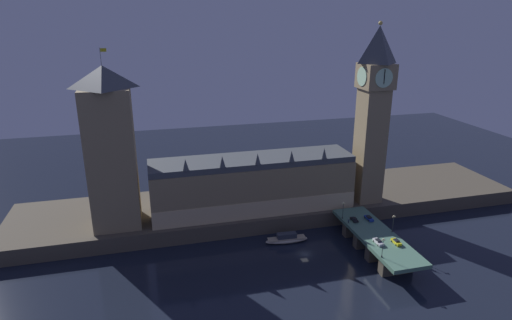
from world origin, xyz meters
TOP-DOWN VIEW (x-y plane):
  - ground_plane at (0.00, 0.00)m, footprint 400.00×400.00m
  - embankment at (0.00, 39.00)m, footprint 220.00×42.00m
  - parliament_hall at (-12.18, 30.25)m, footprint 82.33×19.85m
  - clock_tower at (37.93, 26.65)m, footprint 12.66×12.77m
  - victoria_tower at (-65.68, 30.05)m, footprint 17.44×17.44m
  - bridge at (25.43, -5.00)m, footprint 13.75×46.00m
  - car_northbound_lead at (22.41, 6.57)m, footprint 1.93×3.99m
  - car_northbound_trail at (22.41, -11.43)m, footprint 1.98×4.76m
  - car_southbound_lead at (28.46, -13.03)m, footprint 1.91×4.40m
  - car_southbound_trail at (28.46, 6.13)m, footprint 1.93×4.64m
  - pedestrian_far_rail at (19.38, 5.37)m, footprint 0.38×0.38m
  - street_lamp_near at (18.98, -19.72)m, footprint 1.34×0.60m
  - street_lamp_mid at (31.88, -5.00)m, footprint 1.34×0.60m
  - street_lamp_far at (18.98, 9.72)m, footprint 1.34×0.60m
  - boat_upstream at (-3.82, 9.85)m, footprint 16.78×4.93m

SIDE VIEW (x-z plane):
  - ground_plane at x=0.00m, z-range 0.00..0.00m
  - boat_upstream at x=-3.82m, z-range -0.53..3.42m
  - embankment at x=0.00m, z-range 0.00..6.24m
  - bridge at x=25.43m, z-range 1.14..8.56m
  - car_northbound_lead at x=22.41m, z-range 7.37..8.69m
  - car_southbound_trail at x=28.46m, z-range 7.37..8.77m
  - car_northbound_trail at x=22.41m, z-range 7.37..8.87m
  - car_southbound_lead at x=28.46m, z-range 7.37..8.90m
  - pedestrian_far_rail at x=19.38m, z-range 7.48..9.33m
  - street_lamp_mid at x=31.88m, z-range 8.26..14.97m
  - street_lamp_near at x=18.98m, z-range 8.28..15.22m
  - street_lamp_far at x=18.98m, z-range 8.29..15.28m
  - parliament_hall at x=-12.18m, z-range 3.99..30.63m
  - victoria_tower at x=-65.68m, z-range 3.38..69.62m
  - clock_tower at x=37.93m, z-range 8.36..82.96m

